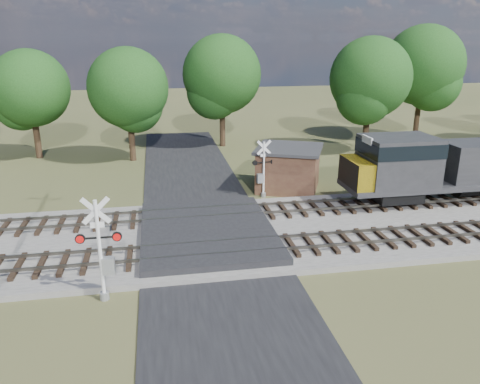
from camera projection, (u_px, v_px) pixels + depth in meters
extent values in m
plane|color=#444A27|center=(208.00, 242.00, 24.91)|extent=(160.00, 160.00, 0.00)
cube|color=gray|center=(379.00, 223.00, 27.02)|extent=(140.00, 10.00, 0.30)
cube|color=black|center=(208.00, 241.00, 24.89)|extent=(7.00, 60.00, 0.08)
cube|color=#262628|center=(207.00, 233.00, 25.28)|extent=(7.00, 9.00, 0.62)
cube|color=black|center=(253.00, 248.00, 23.25)|extent=(44.00, 2.60, 0.18)
cube|color=#57534B|center=(409.00, 239.00, 23.89)|extent=(140.00, 0.08, 0.15)
cube|color=#57534B|center=(395.00, 228.00, 25.23)|extent=(140.00, 0.08, 0.15)
cube|color=black|center=(236.00, 213.00, 27.93)|extent=(44.00, 2.60, 0.18)
cube|color=#57534B|center=(367.00, 206.00, 28.56)|extent=(140.00, 0.08, 0.15)
cube|color=#57534B|center=(357.00, 198.00, 29.90)|extent=(140.00, 0.08, 0.15)
cylinder|color=silver|center=(100.00, 251.00, 18.75)|extent=(0.15, 0.15, 4.37)
cylinder|color=gray|center=(105.00, 296.00, 19.38)|extent=(0.39, 0.39, 0.33)
cube|color=silver|center=(96.00, 211.00, 18.20)|extent=(1.14, 0.06, 1.14)
cube|color=silver|center=(96.00, 211.00, 18.20)|extent=(1.14, 0.06, 1.14)
cube|color=silver|center=(97.00, 225.00, 18.39)|extent=(0.55, 0.04, 0.24)
cube|color=black|center=(99.00, 238.00, 18.56)|extent=(1.75, 0.09, 0.07)
cylinder|color=red|center=(80.00, 239.00, 18.45)|extent=(0.40, 0.11, 0.39)
cylinder|color=red|center=(117.00, 236.00, 18.67)|extent=(0.40, 0.11, 0.39)
cube|color=gray|center=(108.00, 266.00, 19.00)|extent=(0.50, 0.33, 0.71)
cylinder|color=silver|center=(264.00, 170.00, 31.32)|extent=(0.13, 0.13, 3.83)
cylinder|color=gray|center=(263.00, 195.00, 31.87)|extent=(0.34, 0.34, 0.29)
cube|color=silver|center=(264.00, 147.00, 30.83)|extent=(1.00, 0.13, 1.00)
cube|color=silver|center=(264.00, 147.00, 30.83)|extent=(1.00, 0.13, 1.00)
cube|color=silver|center=(264.00, 155.00, 31.00)|extent=(0.48, 0.07, 0.21)
cube|color=black|center=(264.00, 162.00, 31.15)|extent=(1.53, 0.19, 0.06)
cylinder|color=red|center=(273.00, 162.00, 31.31)|extent=(0.35, 0.13, 0.34)
cylinder|color=red|center=(255.00, 163.00, 30.99)|extent=(0.35, 0.13, 0.34)
cube|color=gray|center=(260.00, 178.00, 31.44)|extent=(0.45, 0.32, 0.62)
cube|color=#482A1E|center=(288.00, 170.00, 33.25)|extent=(5.34, 5.34, 2.83)
cube|color=#2F2F31|center=(289.00, 149.00, 32.77)|extent=(5.87, 5.87, 0.20)
cylinder|color=black|center=(36.00, 132.00, 41.57)|extent=(0.56, 0.56, 4.76)
sphere|color=#183E13|center=(30.00, 88.00, 40.38)|extent=(6.66, 6.66, 6.66)
cylinder|color=black|center=(131.00, 133.00, 40.70)|extent=(0.56, 0.56, 4.85)
sphere|color=#183E13|center=(128.00, 88.00, 39.48)|extent=(6.79, 6.79, 6.79)
cylinder|color=black|center=(222.00, 119.00, 46.10)|extent=(0.56, 0.56, 5.37)
sphere|color=#183E13|center=(222.00, 74.00, 44.75)|extent=(7.52, 7.52, 7.52)
cylinder|color=black|center=(366.00, 124.00, 43.86)|extent=(0.56, 0.56, 5.27)
sphere|color=#183E13|center=(370.00, 78.00, 42.54)|extent=(7.38, 7.38, 7.38)
cylinder|color=black|center=(418.00, 111.00, 49.71)|extent=(0.56, 0.56, 5.86)
sphere|color=#183E13|center=(423.00, 65.00, 48.23)|extent=(8.20, 8.20, 8.20)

